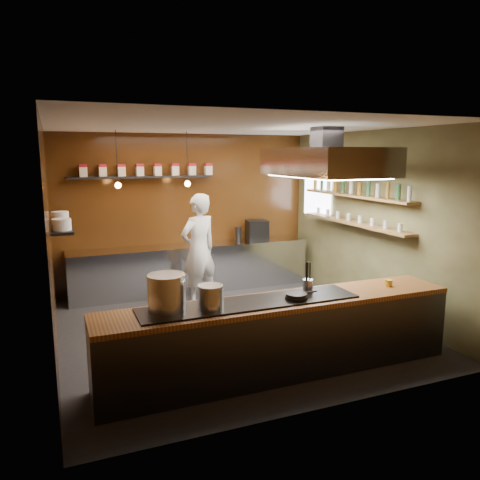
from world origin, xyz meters
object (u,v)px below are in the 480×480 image
stockpot_small (211,297)px  espresso_machine (257,230)px  chef (199,250)px  extractor_hood (326,162)px  stockpot_large (167,293)px

stockpot_small → espresso_machine: 4.49m
espresso_machine → chef: size_ratio=0.21×
extractor_hood → espresso_machine: extractor_hood is taller
stockpot_small → chef: size_ratio=0.14×
stockpot_small → espresso_machine: size_ratio=0.70×
stockpot_large → extractor_hood: bearing=23.1°
extractor_hood → chef: extractor_hood is taller
stockpot_large → espresso_machine: stockpot_large is taller
extractor_hood → stockpot_large: extractor_hood is taller
stockpot_large → espresso_machine: size_ratio=1.02×
stockpot_large → chef: chef is taller
chef → extractor_hood: bearing=108.9°
stockpot_small → chef: (0.77, 2.98, -0.10)m
espresso_machine → chef: bearing=-140.6°
espresso_machine → stockpot_small: bearing=-111.6°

